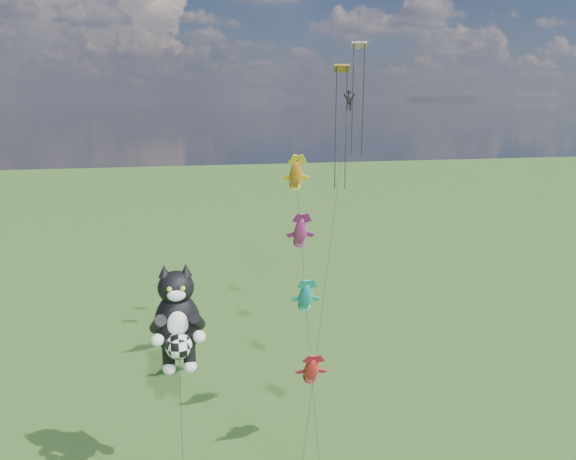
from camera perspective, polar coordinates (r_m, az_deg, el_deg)
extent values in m
cylinder|color=black|center=(30.65, -10.73, -19.65)|extent=(0.14, 2.71, 6.99)
ellipsoid|color=black|center=(29.73, -11.15, -9.42)|extent=(2.43, 2.02, 3.43)
ellipsoid|color=black|center=(28.92, -11.32, -5.76)|extent=(1.89, 1.72, 1.74)
cone|color=black|center=(28.64, -12.47, -4.08)|extent=(0.62, 0.62, 0.64)
cone|color=black|center=(28.65, -10.32, -3.97)|extent=(0.62, 0.62, 0.64)
ellipsoid|color=white|center=(28.31, -11.28, -6.51)|extent=(0.92, 0.48, 0.62)
ellipsoid|color=white|center=(28.86, -11.14, -9.43)|extent=(1.09, 0.45, 1.42)
sphere|color=gold|center=(28.12, -11.96, -5.91)|extent=(0.26, 0.26, 0.26)
sphere|color=gold|center=(28.13, -10.65, -5.85)|extent=(0.26, 0.26, 0.26)
sphere|color=white|center=(28.81, -13.13, -10.85)|extent=(0.64, 0.64, 0.64)
sphere|color=white|center=(28.82, -9.01, -10.65)|extent=(0.64, 0.64, 0.64)
sphere|color=white|center=(30.53, -11.98, -13.59)|extent=(0.69, 0.69, 0.69)
sphere|color=white|center=(30.54, -9.91, -13.49)|extent=(0.69, 0.69, 0.69)
sphere|color=white|center=(28.61, -11.03, -11.50)|extent=(1.31, 1.31, 1.31)
cylinder|color=black|center=(34.54, 1.71, -5.58)|extent=(1.96, 15.72, 17.82)
ellipsoid|color=red|center=(32.88, 2.41, -14.00)|extent=(1.12, 2.40, 2.45)
ellipsoid|color=#197FBF|center=(34.25, 1.81, -6.80)|extent=(1.12, 2.40, 2.45)
ellipsoid|color=#D83389|center=(36.11, 1.28, -0.25)|extent=(1.12, 2.40, 2.45)
ellipsoid|color=red|center=(38.40, 0.81, 5.59)|extent=(1.12, 2.40, 2.45)
cylinder|color=black|center=(36.70, 4.83, 2.63)|extent=(7.95, 15.16, 26.66)
cube|color=green|center=(41.66, 5.50, 16.04)|extent=(1.18, 1.04, 0.58)
cylinder|color=black|center=(41.55, 4.86, 9.96)|extent=(0.08, 0.08, 8.84)
cylinder|color=black|center=(41.77, 5.86, 9.96)|extent=(0.08, 0.08, 8.84)
cube|color=#3E1EDE|center=(44.70, 7.25, 18.14)|extent=(1.22, 1.05, 0.52)
cylinder|color=black|center=(44.39, 6.58, 12.75)|extent=(0.08, 0.08, 8.41)
cylinder|color=black|center=(44.65, 7.59, 12.73)|extent=(0.08, 0.08, 8.41)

